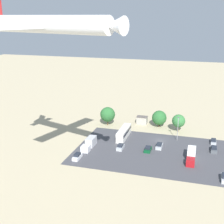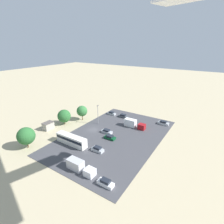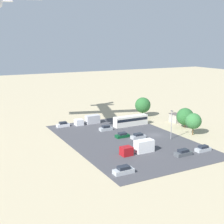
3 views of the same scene
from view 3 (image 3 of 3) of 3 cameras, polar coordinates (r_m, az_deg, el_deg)
name	(u,v)px [view 3 (image 3 of 3)]	position (r m, az deg, el deg)	size (l,w,h in m)	color
ground_plane	(155,135)	(94.05, 7.80, -4.21)	(400.00, 400.00, 0.00)	tan
parking_lot_surface	(126,140)	(88.82, 2.58, -5.09)	(49.72, 31.96, 0.08)	#424247
shed_building	(176,118)	(109.95, 11.54, -1.08)	(4.22, 2.99, 2.95)	#9E998E
bus	(131,120)	(103.22, 3.44, -1.53)	(2.62, 11.91, 3.28)	silver
parked_car_0	(183,153)	(78.47, 12.88, -7.30)	(1.92, 4.43, 1.55)	#4C5156
parked_car_1	(63,125)	(103.07, -8.96, -2.30)	(1.73, 4.22, 1.65)	silver
parked_car_2	(138,136)	(90.01, 4.82, -4.45)	(1.89, 4.32, 1.46)	#ADB2B7
parked_car_3	(122,135)	(90.76, 1.91, -4.28)	(1.96, 4.06, 1.40)	#0C4723
parked_car_4	(203,149)	(82.76, 16.33, -6.47)	(1.73, 4.21, 1.46)	#ADB2B7
parked_car_5	(123,170)	(66.63, 2.12, -10.61)	(1.89, 4.48, 1.64)	#ADB2B7
parked_car_6	(106,128)	(97.60, -1.13, -3.01)	(1.81, 4.05, 1.61)	#ADB2B7
parked_truck_0	(89,120)	(105.56, -4.27, -1.49)	(2.46, 8.65, 2.82)	silver
parked_truck_1	(139,147)	(78.29, 4.99, -6.47)	(2.36, 8.94, 3.09)	maroon
tree_near_shed	(143,105)	(115.97, 5.65, 1.26)	(5.75, 5.75, 7.19)	brown
tree_apron_mid	(193,121)	(95.40, 14.66, -1.62)	(4.76, 4.76, 6.63)	brown
tree_apron_far	(185,117)	(103.08, 13.22, -0.81)	(5.54, 5.54, 6.46)	brown
light_pole_lot_centre	(171,124)	(89.51, 10.82, -2.08)	(0.90, 0.28, 8.32)	gray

